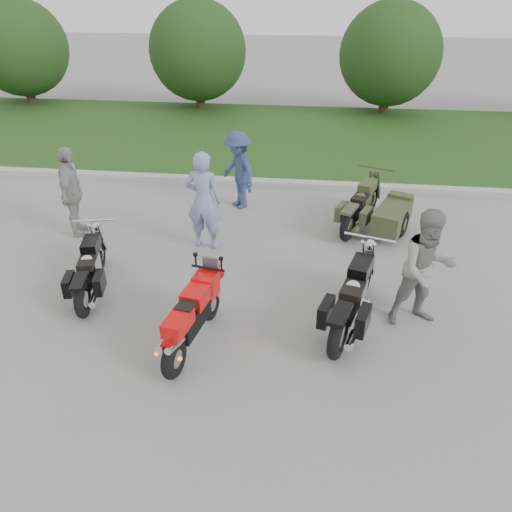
# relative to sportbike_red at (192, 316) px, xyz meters

# --- Properties ---
(ground) EXTENTS (80.00, 80.00, 0.00)m
(ground) POSITION_rel_sportbike_red_xyz_m (0.07, 0.38, -0.54)
(ground) COLOR gray
(ground) RESTS_ON ground
(curb) EXTENTS (60.00, 0.30, 0.15)m
(curb) POSITION_rel_sportbike_red_xyz_m (0.07, 6.38, -0.46)
(curb) COLOR #A9A79F
(curb) RESTS_ON ground
(grass_strip) EXTENTS (60.00, 8.00, 0.14)m
(grass_strip) POSITION_rel_sportbike_red_xyz_m (0.07, 10.53, -0.47)
(grass_strip) COLOR #2F561D
(grass_strip) RESTS_ON ground
(tree_far_left) EXTENTS (3.60, 3.60, 4.00)m
(tree_far_left) POSITION_rel_sportbike_red_xyz_m (-9.93, 13.88, 1.66)
(tree_far_left) COLOR #3F2B1C
(tree_far_left) RESTS_ON ground
(tree_mid_left) EXTENTS (3.60, 3.60, 4.00)m
(tree_mid_left) POSITION_rel_sportbike_red_xyz_m (-2.93, 13.88, 1.66)
(tree_mid_left) COLOR #3F2B1C
(tree_mid_left) RESTS_ON ground
(tree_mid_right) EXTENTS (3.60, 3.60, 4.00)m
(tree_mid_right) POSITION_rel_sportbike_red_xyz_m (4.07, 13.88, 1.66)
(tree_mid_right) COLOR #3F2B1C
(tree_mid_right) RESTS_ON ground
(sportbike_red) EXTENTS (0.57, 1.91, 0.91)m
(sportbike_red) POSITION_rel_sportbike_red_xyz_m (0.00, 0.00, 0.00)
(sportbike_red) COLOR black
(sportbike_red) RESTS_ON ground
(cruiser_left) EXTENTS (0.66, 2.10, 0.82)m
(cruiser_left) POSITION_rel_sportbike_red_xyz_m (-2.03, 1.18, -0.12)
(cruiser_left) COLOR black
(cruiser_left) RESTS_ON ground
(cruiser_right) EXTENTS (0.83, 2.35, 0.93)m
(cruiser_right) POSITION_rel_sportbike_red_xyz_m (2.30, 0.77, -0.06)
(cruiser_right) COLOR black
(cruiser_right) RESTS_ON ground
(cruiser_sidecar) EXTENTS (1.61, 2.18, 0.88)m
(cruiser_sidecar) POSITION_rel_sportbike_red_xyz_m (3.00, 4.14, -0.12)
(cruiser_sidecar) COLOR black
(cruiser_sidecar) RESTS_ON ground
(person_stripe) EXTENTS (0.77, 0.56, 1.96)m
(person_stripe) POSITION_rel_sportbike_red_xyz_m (-0.45, 3.03, 0.44)
(person_stripe) COLOR #868AB6
(person_stripe) RESTS_ON ground
(person_grey) EXTENTS (1.08, 0.94, 1.89)m
(person_grey) POSITION_rel_sportbike_red_xyz_m (3.35, 1.01, 0.41)
(person_grey) COLOR gray
(person_grey) RESTS_ON ground
(person_denim) EXTENTS (1.23, 1.30, 1.77)m
(person_denim) POSITION_rel_sportbike_red_xyz_m (-0.08, 5.01, 0.35)
(person_denim) COLOR navy
(person_denim) RESTS_ON ground
(person_back) EXTENTS (0.67, 1.16, 1.86)m
(person_back) POSITION_rel_sportbike_red_xyz_m (-3.20, 3.23, 0.40)
(person_back) COLOR #9A9B95
(person_back) RESTS_ON ground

